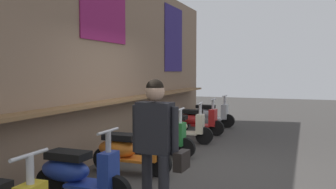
{
  "coord_description": "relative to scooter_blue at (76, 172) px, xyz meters",
  "views": [
    {
      "loc": [
        -5.76,
        -1.65,
        1.69
      ],
      "look_at": [
        1.39,
        1.14,
        1.18
      ],
      "focal_mm": 37.95,
      "sensor_mm": 36.0,
      "label": 1
    }
  ],
  "objects": [
    {
      "name": "ground_plane",
      "position": [
        2.01,
        -1.08,
        -0.39
      ],
      "size": [
        33.85,
        33.85,
        0.0
      ],
      "primitive_type": "plane",
      "color": "#383533"
    },
    {
      "name": "scooter_green",
      "position": [
        2.67,
        -0.0,
        0.0
      ],
      "size": [
        0.46,
        1.4,
        0.97
      ],
      "rotation": [
        0.0,
        0.0,
        -1.57
      ],
      "color": "#237533",
      "rests_on": "ground_plane"
    },
    {
      "name": "scooter_orange",
      "position": [
        1.38,
        -0.0,
        0.0
      ],
      "size": [
        0.46,
        1.4,
        0.97
      ],
      "rotation": [
        0.0,
        0.0,
        -1.56
      ],
      "color": "orange",
      "rests_on": "ground_plane"
    },
    {
      "name": "market_stall_facade",
      "position": [
        2.01,
        0.94,
        1.48
      ],
      "size": [
        12.09,
        0.61,
        3.74
      ],
      "color": "#7F6651",
      "rests_on": "ground_plane"
    },
    {
      "name": "scooter_silver",
      "position": [
        6.72,
        -0.0,
        0.0
      ],
      "size": [
        0.46,
        1.4,
        0.97
      ],
      "rotation": [
        0.0,
        0.0,
        -1.61
      ],
      "color": "#B2B5BA",
      "rests_on": "ground_plane"
    },
    {
      "name": "shopper_with_handbag",
      "position": [
        -0.23,
        -1.22,
        0.58
      ],
      "size": [
        0.32,
        0.64,
        1.6
      ],
      "rotation": [
        0.0,
        0.0,
        -0.05
      ],
      "color": "#232328",
      "rests_on": "ground_plane"
    },
    {
      "name": "scooter_cream",
      "position": [
        4.03,
        -0.0,
        0.0
      ],
      "size": [
        0.5,
        1.4,
        0.97
      ],
      "rotation": [
        0.0,
        0.0,
        -1.49
      ],
      "color": "beige",
      "rests_on": "ground_plane"
    },
    {
      "name": "scooter_red",
      "position": [
        5.29,
        -0.0,
        0.0
      ],
      "size": [
        0.48,
        1.4,
        0.97
      ],
      "rotation": [
        0.0,
        0.0,
        -1.63
      ],
      "color": "red",
      "rests_on": "ground_plane"
    },
    {
      "name": "scooter_blue",
      "position": [
        0.0,
        0.0,
        0.0
      ],
      "size": [
        0.46,
        1.4,
        0.97
      ],
      "rotation": [
        0.0,
        0.0,
        -1.57
      ],
      "color": "#233D9E",
      "rests_on": "ground_plane"
    }
  ]
}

